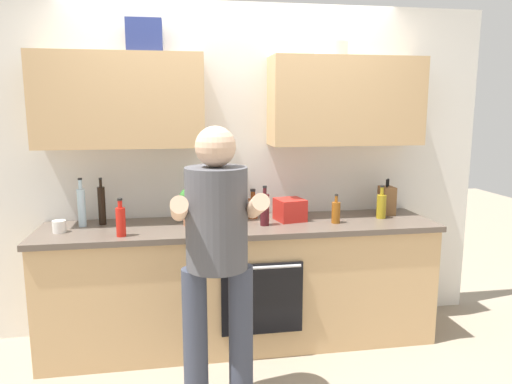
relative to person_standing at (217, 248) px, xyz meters
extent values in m
plane|color=gray|center=(0.24, 0.79, -0.97)|extent=(12.00, 12.00, 0.00)
cube|color=silver|center=(0.24, 1.15, 0.28)|extent=(4.00, 0.06, 2.50)
cube|color=tan|center=(-0.58, 0.96, 0.81)|extent=(1.15, 0.32, 0.65)
cube|color=tan|center=(1.07, 0.96, 0.81)|extent=(1.15, 0.32, 0.65)
cylinder|color=silver|center=(0.94, 0.96, 1.18)|extent=(0.24, 0.24, 0.10)
cube|color=navy|center=(-0.40, 0.96, 1.25)|extent=(0.24, 0.20, 0.22)
cube|color=tan|center=(0.24, 0.79, -0.54)|extent=(2.80, 0.60, 0.86)
cube|color=brown|center=(0.24, 0.79, -0.09)|extent=(2.84, 0.64, 0.04)
cube|color=black|center=(0.34, 0.48, -0.52)|extent=(0.56, 0.02, 0.50)
cylinder|color=silver|center=(0.34, 0.45, -0.29)|extent=(0.52, 0.02, 0.02)
cylinder|color=#383D4C|center=(-0.13, 0.01, -0.54)|extent=(0.14, 0.14, 0.85)
cylinder|color=#383D4C|center=(0.13, 0.01, -0.54)|extent=(0.14, 0.14, 0.85)
cylinder|color=#4C4C51|center=(0.00, 0.01, 0.17)|extent=(0.34, 0.34, 0.56)
sphere|color=#D8AD8C|center=(0.00, 0.01, 0.56)|extent=(0.22, 0.22, 0.22)
cylinder|color=#D8AD8C|center=(-0.20, -0.11, 0.25)|extent=(0.09, 0.31, 0.19)
cylinder|color=#D8AD8C|center=(0.20, -0.11, 0.25)|extent=(0.09, 0.31, 0.19)
cylinder|color=#471419|center=(0.40, 0.72, 0.05)|extent=(0.06, 0.06, 0.23)
cylinder|color=#471419|center=(0.40, 0.72, 0.18)|extent=(0.03, 0.03, 0.05)
cylinder|color=black|center=(0.40, 0.72, 0.21)|extent=(0.03, 0.03, 0.01)
cylinder|color=#8C4C14|center=(0.93, 0.71, 0.01)|extent=(0.06, 0.06, 0.15)
cylinder|color=#8C4C14|center=(0.93, 0.71, 0.11)|extent=(0.02, 0.02, 0.05)
cylinder|color=black|center=(0.93, 0.71, 0.14)|extent=(0.03, 0.03, 0.01)
cylinder|color=olive|center=(1.32, 0.80, 0.02)|extent=(0.07, 0.07, 0.18)
cylinder|color=olive|center=(1.32, 0.80, 0.14)|extent=(0.03, 0.03, 0.06)
cylinder|color=black|center=(1.32, 0.80, 0.18)|extent=(0.03, 0.03, 0.01)
cylinder|color=black|center=(-0.74, 0.95, 0.07)|extent=(0.05, 0.05, 0.27)
cylinder|color=black|center=(-0.74, 0.95, 0.24)|extent=(0.02, 0.02, 0.06)
cylinder|color=black|center=(-0.74, 0.95, 0.27)|extent=(0.02, 0.02, 0.01)
cylinder|color=brown|center=(0.36, 0.96, 0.01)|extent=(0.07, 0.07, 0.15)
cylinder|color=brown|center=(0.36, 0.96, 0.11)|extent=(0.03, 0.03, 0.06)
cylinder|color=black|center=(0.36, 0.96, 0.15)|extent=(0.04, 0.04, 0.02)
cylinder|color=silver|center=(-0.87, 0.91, 0.07)|extent=(0.06, 0.06, 0.27)
cylinder|color=silver|center=(-0.87, 0.91, 0.23)|extent=(0.03, 0.03, 0.07)
cylinder|color=black|center=(-0.87, 0.91, 0.27)|extent=(0.03, 0.03, 0.01)
cylinder|color=red|center=(-0.57, 0.59, 0.03)|extent=(0.06, 0.06, 0.19)
cylinder|color=red|center=(-0.57, 0.59, 0.15)|extent=(0.03, 0.03, 0.05)
cylinder|color=black|center=(-0.57, 0.59, 0.18)|extent=(0.03, 0.03, 0.01)
cylinder|color=slate|center=(0.17, 0.96, -0.02)|extent=(0.09, 0.09, 0.09)
cylinder|color=white|center=(-1.00, 0.76, -0.02)|extent=(0.09, 0.09, 0.08)
cube|color=brown|center=(1.42, 0.92, 0.04)|extent=(0.10, 0.14, 0.22)
cylinder|color=black|center=(1.40, 0.90, 0.18)|extent=(0.02, 0.02, 0.06)
cylinder|color=black|center=(1.43, 0.94, 0.18)|extent=(0.02, 0.02, 0.06)
cylinder|color=#9E6647|center=(-0.10, 0.82, -0.02)|extent=(0.14, 0.14, 0.10)
sphere|color=#2D6B28|center=(-0.10, 0.82, 0.12)|extent=(0.20, 0.20, 0.20)
cube|color=red|center=(0.62, 0.84, 0.02)|extent=(0.23, 0.24, 0.16)
camera|label=1|loc=(-0.21, -2.52, 0.76)|focal=33.42mm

